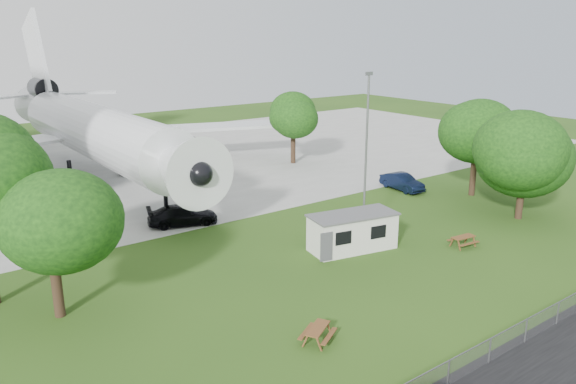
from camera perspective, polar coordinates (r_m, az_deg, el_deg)
ground at (r=33.39m, az=4.88°, el=-10.37°), size 160.00×160.00×0.00m
concrete_apron at (r=65.15m, az=-17.87°, el=2.05°), size 120.00×46.00×0.03m
airliner at (r=61.55m, az=-19.37°, el=6.14°), size 46.36×47.73×17.69m
site_cabin at (r=39.66m, az=6.58°, el=-4.01°), size 6.96×3.87×2.62m
picnic_west at (r=28.81m, az=3.02°, el=-14.90°), size 2.31×2.19×0.76m
picnic_east at (r=42.23m, az=17.31°, el=-5.30°), size 1.96×1.70×0.76m
fence at (r=27.99m, az=18.48°, el=-16.81°), size 58.00×0.04×1.30m
lamp_mast at (r=41.04m, az=7.92°, el=3.44°), size 0.16×0.16×12.00m
tree_west_small at (r=31.29m, az=-23.19°, el=-2.12°), size 6.44×6.44×8.99m
tree_east_front at (r=48.72m, az=22.97°, el=3.36°), size 8.15×8.15×9.31m
tree_east_back at (r=54.41m, az=18.63°, el=5.41°), size 6.96×6.96×9.11m
tree_far_apron at (r=64.82m, az=0.53°, el=7.63°), size 6.12×6.12×8.50m
car_ne_sedan at (r=55.43m, az=11.50°, el=0.99°), size 2.09×4.94×1.59m
car_apron_van at (r=45.24m, az=-10.66°, el=-2.35°), size 5.91×3.88×1.59m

